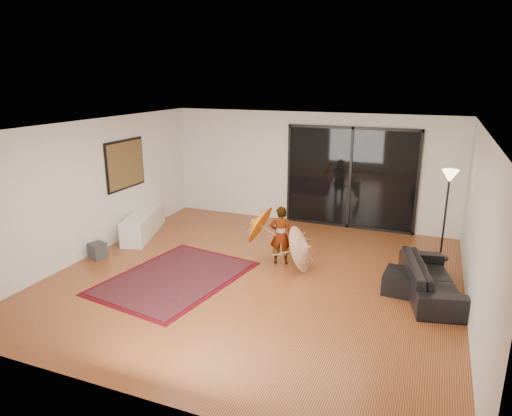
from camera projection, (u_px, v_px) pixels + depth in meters
The scene contains 17 objects.
floor at pixel (256, 277), 8.27m from camera, with size 7.00×7.00×0.00m, color #A95B2E.
ceiling at pixel (256, 127), 7.52m from camera, with size 7.00×7.00×0.00m, color white.
wall_back at pixel (309, 169), 11.02m from camera, with size 7.00×7.00×0.00m, color silver.
wall_front at pixel (132, 289), 4.78m from camera, with size 7.00×7.00×0.00m, color silver.
wall_left at pixel (94, 188), 9.15m from camera, with size 7.00×7.00×0.00m, color silver.
wall_right at pixel (478, 229), 6.65m from camera, with size 7.00×7.00×0.00m, color silver.
sliding_door at pixel (350, 178), 10.68m from camera, with size 3.06×0.07×2.40m.
painting at pixel (126, 164), 9.94m from camera, with size 0.04×1.28×1.08m.
media_console at pixel (144, 223), 10.43m from camera, with size 0.48×1.91×0.53m, color white.
speaker at pixel (98, 251), 9.07m from camera, with size 0.28×0.28×0.32m, color #424244.
persian_rug at pixel (175, 278), 8.21m from camera, with size 2.36×3.00×0.02m.
sofa at pixel (431, 278), 7.53m from camera, with size 1.96×0.76×0.57m, color black.
ottoman at pixel (403, 282), 7.64m from camera, with size 0.62×0.62×0.35m, color black.
floor_lamp at pixel (448, 189), 8.71m from camera, with size 0.31×0.31×1.80m.
child at pixel (281, 235), 8.72m from camera, with size 0.42×0.28×1.15m, color #999999.
parasol_orange at pixel (253, 225), 8.82m from camera, with size 0.52×0.81×0.86m.
parasol_white at pixel (309, 245), 8.39m from camera, with size 0.52×0.88×0.93m.
Camera 1 is at (2.82, -7.06, 3.50)m, focal length 32.00 mm.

